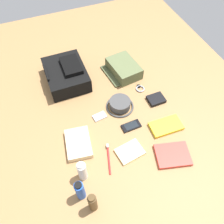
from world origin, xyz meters
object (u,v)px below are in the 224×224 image
at_px(toothpaste_tube, 82,171).
at_px(folded_towel, 78,143).
at_px(deodorant_spray, 80,190).
at_px(notepad, 130,151).
at_px(wallet, 156,99).
at_px(media_player, 100,116).
at_px(paperback_novel, 173,155).
at_px(travel_guidebook, 166,126).
at_px(toothbrush, 109,157).
at_px(toiletry_pouch, 123,69).
at_px(backpack, 66,74).
at_px(bucket_hat, 120,104).
at_px(cell_phone, 131,126).
at_px(cologne_bottle, 93,203).
at_px(wristwatch, 140,88).

xyz_separation_m(toothpaste_tube, folded_towel, (0.19, -0.03, -0.06)).
xyz_separation_m(deodorant_spray, notepad, (0.13, -0.33, -0.07)).
height_order(wallet, folded_towel, folded_towel).
distance_m(media_player, notepad, 0.31).
relative_size(paperback_novel, media_player, 2.46).
bearing_deg(toothpaste_tube, paperback_novel, -97.95).
bearing_deg(travel_guidebook, toothbrush, 98.50).
bearing_deg(toiletry_pouch, travel_guidebook, -173.85).
bearing_deg(backpack, wallet, -128.54).
distance_m(toothpaste_tube, folded_towel, 0.20).
relative_size(bucket_hat, media_player, 2.03).
xyz_separation_m(toothpaste_tube, toothbrush, (0.05, -0.16, -0.07)).
xyz_separation_m(toiletry_pouch, wallet, (-0.33, -0.10, -0.03)).
xyz_separation_m(notepad, folded_towel, (0.15, 0.26, 0.01)).
distance_m(backpack, cell_phone, 0.60).
xyz_separation_m(backpack, paperback_novel, (-0.80, -0.40, -0.05)).
bearing_deg(wallet, media_player, 87.47).
bearing_deg(backpack, toothbrush, -175.06).
relative_size(toothpaste_tube, toothbrush, 0.87).
xyz_separation_m(cologne_bottle, toothbrush, (0.22, -0.17, -0.07)).
relative_size(travel_guidebook, cell_phone, 1.64).
relative_size(bucket_hat, cell_phone, 1.51).
bearing_deg(folded_towel, travel_guidebook, -98.36).
bearing_deg(media_player, cologne_bottle, 157.10).
height_order(media_player, wristwatch, same).
height_order(toiletry_pouch, paperback_novel, toiletry_pouch).
distance_m(backpack, toothpaste_tube, 0.74).
bearing_deg(notepad, folded_towel, 50.99).
xyz_separation_m(backpack, toothbrush, (-0.67, -0.06, -0.05)).
bearing_deg(paperback_novel, travel_guidebook, -18.34).
bearing_deg(toothpaste_tube, deodorant_spray, 156.90).
bearing_deg(travel_guidebook, toiletry_pouch, 6.15).
height_order(toothpaste_tube, notepad, toothpaste_tube).
xyz_separation_m(cologne_bottle, wallet, (0.49, -0.61, -0.07)).
height_order(cell_phone, media_player, cell_phone).
height_order(bucket_hat, toothpaste_tube, toothpaste_tube).
relative_size(toothbrush, notepad, 1.19).
xyz_separation_m(toothpaste_tube, notepad, (0.04, -0.29, -0.07)).
distance_m(toothpaste_tube, toothbrush, 0.19).
bearing_deg(folded_towel, toothpaste_tube, 171.17).
distance_m(toothpaste_tube, wallet, 0.70).
height_order(cologne_bottle, notepad, cologne_bottle).
height_order(paperback_novel, wallet, wallet).
relative_size(bucket_hat, wallet, 1.67).
relative_size(backpack, deodorant_spray, 2.12).
bearing_deg(wallet, deodorant_spray, 121.78).
bearing_deg(media_player, folded_towel, 128.24).
xyz_separation_m(backpack, media_player, (-0.39, -0.11, -0.06)).
relative_size(deodorant_spray, notepad, 1.09).
relative_size(toothbrush, wallet, 1.63).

